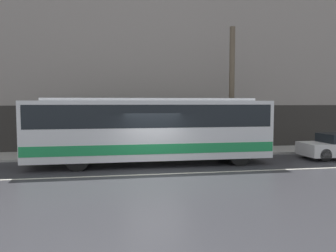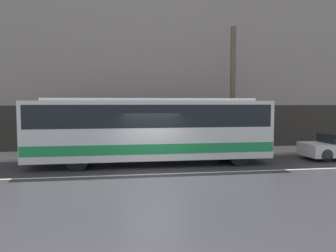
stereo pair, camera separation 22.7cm
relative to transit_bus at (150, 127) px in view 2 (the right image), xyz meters
The scene contains 6 objects.
ground_plane 2.91m from the transit_bus, 91.12° to the right, with size 60.00×60.00×0.00m, color #333338.
sidewalk 3.53m from the transit_bus, 90.83° to the left, with size 60.00×2.74×0.12m.
building_facade 6.16m from the transit_bus, 90.56° to the left, with size 60.00×0.35×12.21m.
lane_stripe 2.90m from the transit_bus, 91.12° to the right, with size 54.00×0.14×0.01m.
transit_bus is the anchor object (origin of this frame).
utility_pole_near 5.74m from the transit_bus, 24.91° to the left, with size 0.31×0.31×7.11m.
Camera 2 is at (-1.50, -13.32, 2.97)m, focal length 35.00 mm.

